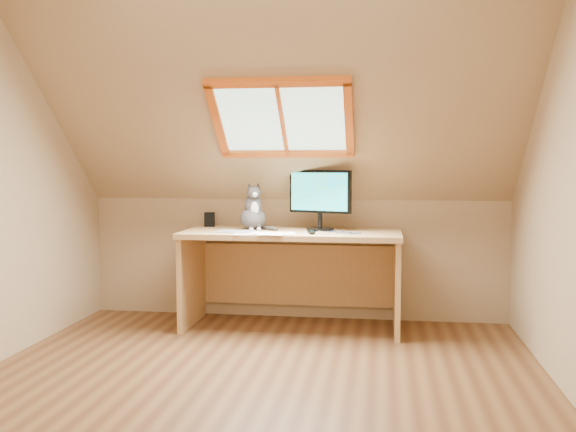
# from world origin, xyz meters

# --- Properties ---
(ground) EXTENTS (3.50, 3.50, 0.00)m
(ground) POSITION_xyz_m (0.00, 0.00, 0.00)
(ground) COLOR brown
(ground) RESTS_ON ground
(room_shell) EXTENTS (3.52, 3.52, 2.41)m
(room_shell) POSITION_xyz_m (0.00, -0.09, 1.43)
(room_shell) COLOR tan
(room_shell) RESTS_ON ground
(desk) EXTENTS (1.69, 0.74, 0.77)m
(desk) POSITION_xyz_m (0.02, 1.45, 0.54)
(desk) COLOR tan
(desk) RESTS_ON ground
(monitor) EXTENTS (0.50, 0.22, 0.47)m
(monitor) POSITION_xyz_m (0.24, 1.45, 1.05)
(monitor) COLOR black
(monitor) RESTS_ON desk
(cat) EXTENTS (0.28, 0.31, 0.38)m
(cat) POSITION_xyz_m (-0.29, 1.40, 0.91)
(cat) COLOR #3B3634
(cat) RESTS_ON desk
(desk_speaker) EXTENTS (0.09, 0.09, 0.12)m
(desk_speaker) POSITION_xyz_m (-0.71, 1.63, 0.83)
(desk_speaker) COLOR black
(desk_speaker) RESTS_ON desk
(graphics_tablet) EXTENTS (0.29, 0.22, 0.01)m
(graphics_tablet) POSITION_xyz_m (-0.38, 1.20, 0.78)
(graphics_tablet) COLOR #B2B2B7
(graphics_tablet) RESTS_ON desk
(mouse) EXTENTS (0.09, 0.11, 0.03)m
(mouse) POSITION_xyz_m (0.20, 1.16, 0.79)
(mouse) COLOR black
(mouse) RESTS_ON desk
(papers) EXTENTS (0.35, 0.30, 0.01)m
(papers) POSITION_xyz_m (-0.16, 1.12, 0.78)
(papers) COLOR white
(papers) RESTS_ON desk
(cables) EXTENTS (0.51, 0.26, 0.01)m
(cables) POSITION_xyz_m (0.34, 1.26, 0.78)
(cables) COLOR silver
(cables) RESTS_ON desk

